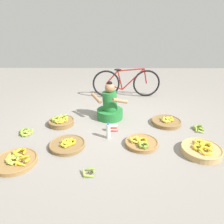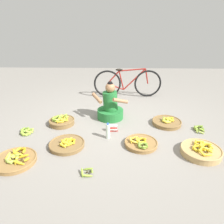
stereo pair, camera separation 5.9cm
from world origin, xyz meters
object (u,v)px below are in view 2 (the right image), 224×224
Objects in this scene: banana_basket_mid_left at (67,144)px; loose_bananas_front_left at (27,131)px; loose_bananas_back_left at (87,172)px; water_bottle at (108,131)px; banana_basket_front_right at (167,122)px; vendor_woman_front at (110,107)px; bicycle_leaning at (128,83)px; banana_basket_near_bicycle at (201,151)px; banana_basket_mid_right at (141,143)px; loose_bananas_back_center at (199,129)px; banana_basket_back_right at (62,121)px; banana_basket_front_center at (15,160)px; packet_carton_stack at (113,128)px.

loose_bananas_front_left is at bearing 153.42° from banana_basket_mid_left.
loose_bananas_back_left is 0.64× the size of water_bottle.
vendor_woman_front is at bearing 166.71° from banana_basket_front_right.
loose_bananas_front_left is (-0.80, 0.40, -0.01)m from banana_basket_mid_left.
banana_basket_near_bicycle is at bearing -68.37° from bicycle_leaning.
banana_basket_mid_right is 0.89× the size of banana_basket_near_bicycle.
banana_basket_back_right is at bearing 176.07° from loose_bananas_back_center.
loose_bananas_front_left is at bearing -146.62° from banana_basket_back_right.
vendor_woman_front reaches higher than water_bottle.
banana_basket_front_center is at bearing -165.20° from banana_basket_mid_right.
packet_carton_stack is at bearing 35.46° from banana_basket_mid_left.
bicycle_leaning reaches higher than banana_basket_near_bicycle.
banana_basket_near_bicycle is at bearing -13.82° from banana_basket_mid_right.
bicycle_leaning is at bearing 124.68° from loose_bananas_back_center.
banana_basket_near_bicycle reaches higher than loose_bananas_front_left.
banana_basket_front_right is 0.93× the size of banana_basket_near_bicycle.
loose_bananas_back_left is (0.67, -1.39, -0.04)m from banana_basket_back_right.
bicycle_leaning is at bearing 79.10° from water_bottle.
vendor_woman_front reaches higher than banana_basket_near_bicycle.
banana_basket_back_right is (-2.00, -0.05, 0.02)m from banana_basket_front_right.
loose_bananas_back_center is 0.97× the size of loose_bananas_front_left.
water_bottle is (-1.62, -0.32, 0.10)m from loose_bananas_back_center.
water_bottle is (-0.40, -2.08, -0.23)m from bicycle_leaning.
loose_bananas_back_center reaches higher than loose_bananas_back_left.
banana_basket_back_right is 1.75× the size of loose_bananas_front_left.
banana_basket_front_center is at bearing -174.36° from banana_basket_near_bicycle.
bicycle_leaning reaches higher than banana_basket_mid_right.
vendor_woman_front is 1.39× the size of banana_basket_front_right.
packet_carton_stack is (-1.32, 0.66, -0.00)m from banana_basket_near_bicycle.
water_bottle is at bearing -168.98° from loose_bananas_back_center.
banana_basket_mid_left is 1.98× the size of water_bottle.
banana_basket_front_right reaches higher than loose_bananas_back_center.
banana_basket_back_right is 1.70× the size of water_bottle.
bicycle_leaning is (0.39, 1.29, 0.12)m from vendor_woman_front.
loose_bananas_back_center is at bearing -55.32° from bicycle_leaning.
loose_bananas_back_left is (1.04, -0.21, -0.02)m from banana_basket_front_center.
banana_basket_mid_left is at bearing -165.54° from loose_bananas_back_center.
bicycle_leaning is at bearing 80.03° from packet_carton_stack.
banana_basket_back_right is at bearing 109.51° from banana_basket_mid_left.
packet_carton_stack is (1.52, 0.10, 0.03)m from loose_bananas_front_left.
loose_bananas_front_left is (-2.83, 0.56, -0.03)m from banana_basket_near_bicycle.
banana_basket_near_bicycle is at bearing -11.13° from loose_bananas_front_left.
banana_basket_mid_right is 0.94× the size of banana_basket_mid_left.
banana_basket_mid_right is 0.89m from banana_basket_near_bicycle.
bicycle_leaning is at bearing 66.21° from banana_basket_mid_left.
banana_basket_mid_right is 1.91× the size of loose_bananas_front_left.
banana_basket_front_right is at bearing 1.34° from banana_basket_back_right.
banana_basket_front_right is 3.17× the size of packet_carton_stack.
loose_bananas_front_left is at bearing -171.02° from banana_basket_front_right.
banana_basket_near_bicycle is (0.30, -0.96, 0.01)m from banana_basket_front_right.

